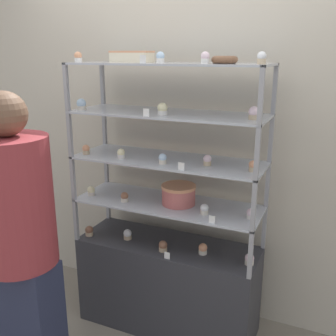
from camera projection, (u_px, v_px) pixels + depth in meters
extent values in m
plane|color=gray|center=(168.00, 323.00, 2.76)|extent=(20.00, 20.00, 0.00)
cube|color=beige|center=(189.00, 132.00, 2.70)|extent=(8.00, 0.05, 2.60)
cube|color=#333338|center=(168.00, 285.00, 2.67)|extent=(1.19, 0.41, 0.62)
cube|color=#99999E|center=(108.00, 200.00, 2.94)|extent=(0.02, 0.02, 0.29)
cube|color=#99999E|center=(264.00, 227.00, 2.48)|extent=(0.02, 0.02, 0.29)
cube|color=#99999E|center=(76.00, 220.00, 2.60)|extent=(0.02, 0.02, 0.29)
cube|color=#99999E|center=(250.00, 255.00, 2.14)|extent=(0.02, 0.02, 0.29)
cube|color=#B7BCC6|center=(168.00, 203.00, 2.50)|extent=(1.19, 0.41, 0.01)
cube|color=#99999E|center=(106.00, 163.00, 2.86)|extent=(0.02, 0.02, 0.29)
cube|color=#99999E|center=(268.00, 184.00, 2.40)|extent=(0.02, 0.02, 0.29)
cube|color=#99999E|center=(73.00, 178.00, 2.52)|extent=(0.02, 0.02, 0.29)
cube|color=#99999E|center=(254.00, 206.00, 2.06)|extent=(0.02, 0.02, 0.29)
cube|color=#B7BCC6|center=(168.00, 160.00, 2.42)|extent=(1.19, 0.41, 0.01)
cube|color=#99999E|center=(104.00, 124.00, 2.78)|extent=(0.02, 0.02, 0.29)
cube|color=#99999E|center=(271.00, 138.00, 2.32)|extent=(0.02, 0.02, 0.29)
cube|color=#99999E|center=(70.00, 134.00, 2.44)|extent=(0.02, 0.02, 0.29)
cube|color=#99999E|center=(257.00, 153.00, 1.98)|extent=(0.02, 0.02, 0.29)
cube|color=#B7BCC6|center=(168.00, 114.00, 2.34)|extent=(1.19, 0.41, 0.01)
cube|color=#99999E|center=(102.00, 83.00, 2.70)|extent=(0.02, 0.02, 0.29)
cube|color=#99999E|center=(275.00, 89.00, 2.24)|extent=(0.02, 0.02, 0.29)
cube|color=#99999E|center=(66.00, 87.00, 2.35)|extent=(0.02, 0.02, 0.29)
cube|color=#99999E|center=(261.00, 96.00, 1.90)|extent=(0.02, 0.02, 0.29)
cube|color=#B7BCC6|center=(168.00, 64.00, 2.26)|extent=(1.19, 0.41, 0.01)
cylinder|color=#C66660|center=(179.00, 196.00, 2.47)|extent=(0.21, 0.21, 0.11)
cylinder|color=#E5996B|center=(179.00, 187.00, 2.45)|extent=(0.22, 0.22, 0.02)
cube|color=beige|center=(132.00, 57.00, 2.34)|extent=(0.24, 0.12, 0.06)
cube|color=#E5996B|center=(132.00, 52.00, 2.33)|extent=(0.25, 0.12, 0.01)
cylinder|color=#CCB28C|center=(89.00, 234.00, 2.69)|extent=(0.05, 0.05, 0.03)
sphere|color=#8C5B42|center=(89.00, 230.00, 2.68)|extent=(0.06, 0.06, 0.06)
cylinder|color=#CCB28C|center=(128.00, 237.00, 2.64)|extent=(0.05, 0.05, 0.03)
sphere|color=white|center=(128.00, 233.00, 2.63)|extent=(0.06, 0.06, 0.06)
cylinder|color=#CCB28C|center=(163.00, 249.00, 2.48)|extent=(0.05, 0.05, 0.03)
sphere|color=#8C5B42|center=(163.00, 245.00, 2.47)|extent=(0.06, 0.06, 0.06)
cylinder|color=beige|center=(203.00, 252.00, 2.44)|extent=(0.05, 0.05, 0.03)
sphere|color=#E5996B|center=(203.00, 248.00, 2.44)|extent=(0.06, 0.06, 0.06)
cylinder|color=beige|center=(249.00, 262.00, 2.32)|extent=(0.05, 0.05, 0.03)
sphere|color=silver|center=(250.00, 258.00, 2.31)|extent=(0.06, 0.06, 0.06)
cube|color=white|center=(167.00, 256.00, 2.38)|extent=(0.04, 0.00, 0.04)
cylinder|color=beige|center=(91.00, 193.00, 2.63)|extent=(0.05, 0.05, 0.02)
sphere|color=#F4EAB2|center=(91.00, 190.00, 2.62)|extent=(0.05, 0.05, 0.05)
cylinder|color=beige|center=(125.00, 200.00, 2.51)|extent=(0.05, 0.05, 0.02)
sphere|color=#8C5B42|center=(125.00, 196.00, 2.51)|extent=(0.05, 0.05, 0.05)
cylinder|color=beige|center=(204.00, 212.00, 2.32)|extent=(0.05, 0.05, 0.02)
sphere|color=white|center=(204.00, 208.00, 2.31)|extent=(0.05, 0.05, 0.05)
cylinder|color=white|center=(251.00, 217.00, 2.25)|extent=(0.05, 0.05, 0.02)
sphere|color=silver|center=(251.00, 213.00, 2.25)|extent=(0.05, 0.05, 0.05)
cube|color=white|center=(212.00, 220.00, 2.19)|extent=(0.04, 0.00, 0.04)
cylinder|color=#CCB28C|center=(86.00, 152.00, 2.53)|extent=(0.05, 0.05, 0.03)
sphere|color=#E5996B|center=(86.00, 148.00, 2.53)|extent=(0.05, 0.05, 0.05)
cylinder|color=white|center=(121.00, 156.00, 2.43)|extent=(0.05, 0.05, 0.03)
sphere|color=#F4EAB2|center=(121.00, 152.00, 2.42)|extent=(0.05, 0.05, 0.05)
cylinder|color=beige|center=(163.00, 162.00, 2.31)|extent=(0.05, 0.05, 0.03)
sphere|color=silver|center=(163.00, 157.00, 2.31)|extent=(0.05, 0.05, 0.05)
cylinder|color=#CCB28C|center=(207.00, 163.00, 2.28)|extent=(0.05, 0.05, 0.03)
sphere|color=silver|center=(207.00, 159.00, 2.28)|extent=(0.05, 0.05, 0.05)
cylinder|color=#CCB28C|center=(253.00, 169.00, 2.17)|extent=(0.05, 0.05, 0.03)
sphere|color=#E5996B|center=(253.00, 165.00, 2.16)|extent=(0.05, 0.05, 0.05)
cube|color=white|center=(181.00, 166.00, 2.18)|extent=(0.04, 0.00, 0.04)
cylinder|color=beige|center=(82.00, 108.00, 2.45)|extent=(0.06, 0.06, 0.03)
sphere|color=silver|center=(81.00, 103.00, 2.44)|extent=(0.06, 0.06, 0.06)
cylinder|color=white|center=(163.00, 113.00, 2.25)|extent=(0.06, 0.06, 0.03)
sphere|color=#F4EAB2|center=(163.00, 108.00, 2.24)|extent=(0.06, 0.06, 0.06)
cylinder|color=#CCB28C|center=(254.00, 117.00, 2.10)|extent=(0.06, 0.06, 0.03)
sphere|color=silver|center=(254.00, 112.00, 2.09)|extent=(0.06, 0.06, 0.06)
cube|color=white|center=(146.00, 113.00, 2.19)|extent=(0.04, 0.00, 0.04)
cylinder|color=white|center=(78.00, 60.00, 2.37)|extent=(0.04, 0.04, 0.03)
sphere|color=#E5996B|center=(78.00, 56.00, 2.36)|extent=(0.05, 0.05, 0.05)
cylinder|color=white|center=(161.00, 61.00, 2.16)|extent=(0.04, 0.04, 0.03)
sphere|color=silver|center=(161.00, 56.00, 2.15)|extent=(0.05, 0.05, 0.05)
cylinder|color=white|center=(205.00, 61.00, 2.07)|extent=(0.04, 0.04, 0.03)
sphere|color=silver|center=(205.00, 56.00, 2.06)|extent=(0.05, 0.05, 0.05)
cylinder|color=#CCB28C|center=(261.00, 61.00, 1.99)|extent=(0.04, 0.04, 0.03)
sphere|color=white|center=(262.00, 56.00, 1.98)|extent=(0.05, 0.05, 0.05)
cube|color=white|center=(143.00, 59.00, 2.11)|extent=(0.04, 0.00, 0.04)
torus|color=brown|center=(225.00, 60.00, 2.09)|extent=(0.14, 0.14, 0.04)
cube|color=#282D47|center=(29.00, 324.00, 2.17)|extent=(0.37, 0.20, 0.77)
cylinder|color=#993338|center=(15.00, 202.00, 1.97)|extent=(0.39, 0.39, 0.67)
sphere|color=brown|center=(4.00, 114.00, 1.84)|extent=(0.22, 0.22, 0.22)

